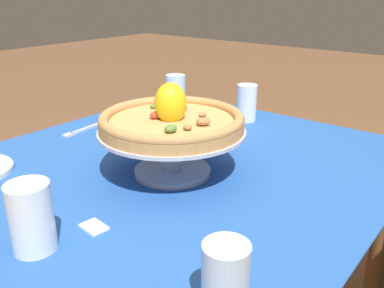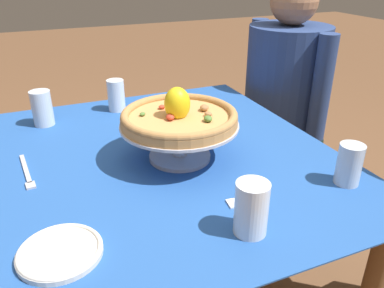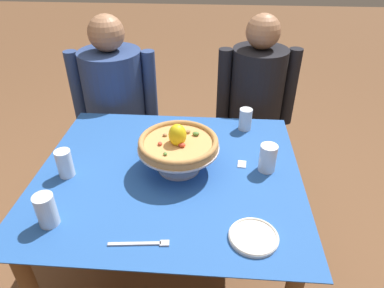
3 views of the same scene
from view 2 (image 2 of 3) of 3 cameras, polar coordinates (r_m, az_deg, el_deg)
The scene contains 11 objects.
dining_table at distance 1.23m, azimuth -3.93°, elevation -5.69°, with size 1.13×1.00×0.71m.
pizza_stand at distance 1.12m, azimuth -1.87°, elevation 1.32°, with size 0.34×0.34×0.11m.
pizza at distance 1.09m, azimuth -1.92°, elevation 4.20°, with size 0.33×0.33×0.11m.
water_glass_back_right at distance 1.09m, azimuth 22.32°, elevation -3.16°, with size 0.07×0.07×0.11m.
water_glass_front_left at distance 1.46m, azimuth -21.40°, elevation 4.77°, with size 0.07×0.07×0.13m.
water_glass_side_right at distance 0.84m, azimuth 8.80°, elevation -9.85°, with size 0.07×0.07×0.12m.
water_glass_side_left at distance 1.53m, azimuth -11.21°, elevation 6.91°, with size 0.07×0.07×0.12m.
side_plate at distance 0.85m, azimuth -19.07°, elevation -14.92°, with size 0.17×0.17×0.02m.
dinner_fork at distance 1.16m, azimuth -23.40°, elevation -3.96°, with size 0.21×0.04×0.01m.
sugar_packet at distance 0.95m, azimuth 6.80°, elevation -8.66°, with size 0.05×0.04×0.01m, color white.
diner_left at distance 1.91m, azimuth 13.29°, elevation 4.95°, with size 0.53×0.40×1.19m.
Camera 2 is at (0.99, -0.33, 1.26)m, focal length 35.80 mm.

